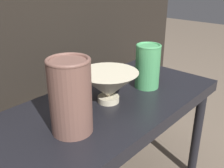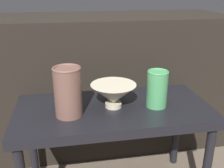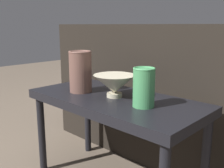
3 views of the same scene
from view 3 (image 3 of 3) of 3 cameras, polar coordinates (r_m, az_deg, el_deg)
The scene contains 5 objects.
table at distance 1.17m, azimuth 0.52°, elevation -5.29°, with size 0.80×0.38×0.44m.
couch_backdrop at distance 1.55m, azimuth 12.99°, elevation -1.50°, with size 1.47×0.50×0.75m.
bowl at distance 1.14m, azimuth 0.58°, elevation -0.10°, with size 0.18×0.18×0.10m.
vase_textured_left at distance 1.23m, azimuth -6.89°, elevation 2.83°, with size 0.11×0.11×0.19m.
vase_colorful_right at distance 1.01m, azimuth 6.93°, elevation -0.62°, with size 0.09×0.09×0.15m.
Camera 3 is at (0.76, -0.81, 0.75)m, focal length 42.00 mm.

